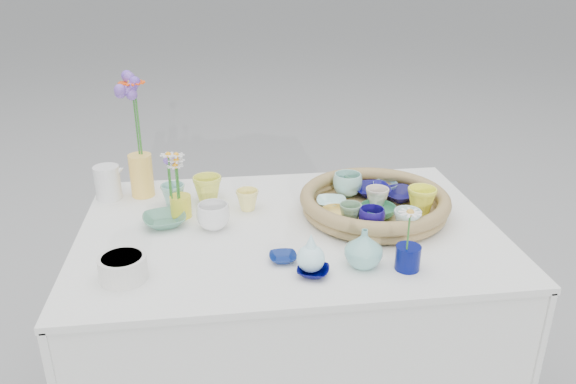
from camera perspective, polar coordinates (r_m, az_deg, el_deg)
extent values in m
imported|color=#090657|center=(1.91, 8.51, 0.15)|extent=(0.12, 0.12, 0.03)
imported|color=#0E0B48|center=(1.89, 11.33, -0.31)|extent=(0.15, 0.15, 0.03)
imported|color=#F3F53B|center=(1.79, 13.40, -0.86)|extent=(0.10, 0.10, 0.08)
imported|color=#3B8A5D|center=(1.75, 9.09, -1.96)|extent=(0.12, 0.12, 0.03)
imported|color=gray|center=(1.69, 6.35, -2.20)|extent=(0.07, 0.07, 0.06)
imported|color=#B5EEE6|center=(1.81, 4.42, -1.09)|extent=(0.11, 0.11, 0.02)
imported|color=#98CFC4|center=(1.88, 6.06, 0.76)|extent=(0.12, 0.12, 0.08)
imported|color=beige|center=(1.80, 9.03, -0.64)|extent=(0.10, 0.10, 0.07)
imported|color=#86B4C8|center=(1.95, 9.84, 0.55)|extent=(0.11, 0.11, 0.03)
imported|color=navy|center=(1.67, 8.50, -2.63)|extent=(0.10, 0.10, 0.06)
imported|color=#E3BF55|center=(1.72, 4.95, -2.24)|extent=(0.12, 0.12, 0.03)
imported|color=silver|center=(1.65, 11.99, -3.00)|extent=(0.09, 0.09, 0.07)
imported|color=#629D79|center=(1.93, 6.61, 0.97)|extent=(0.08, 0.08, 0.06)
imported|color=#E1E54C|center=(1.88, -8.17, 0.29)|extent=(0.12, 0.12, 0.09)
imported|color=#FFEE7D|center=(1.82, -4.14, -0.81)|extent=(0.09, 0.09, 0.07)
imported|color=#4D846C|center=(1.76, -12.42, -2.81)|extent=(0.15, 0.15, 0.03)
imported|color=white|center=(1.70, -7.59, -2.46)|extent=(0.12, 0.12, 0.08)
imported|color=navy|center=(1.53, -0.52, -6.69)|extent=(0.08, 0.08, 0.02)
imported|color=#8AC3B6|center=(1.88, -11.59, -0.29)|extent=(0.09, 0.09, 0.07)
imported|color=#02033E|center=(1.47, 2.56, -8.06)|extent=(0.11, 0.11, 0.02)
imported|color=#7ABDB4|center=(1.50, 7.71, -5.65)|extent=(0.13, 0.13, 0.11)
cylinder|color=#040B57|center=(1.51, 12.07, -6.53)|extent=(0.09, 0.09, 0.07)
cylinder|color=#FFC64F|center=(1.97, -14.65, 1.65)|extent=(0.09, 0.09, 0.15)
cylinder|color=yellow|center=(1.80, -10.83, -1.42)|extent=(0.07, 0.07, 0.07)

